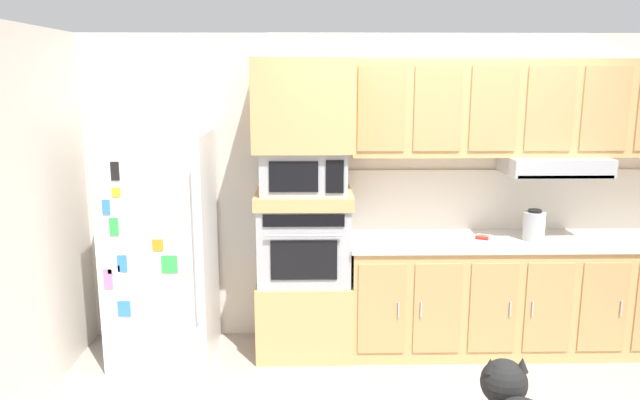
{
  "coord_description": "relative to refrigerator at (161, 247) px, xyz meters",
  "views": [
    {
      "loc": [
        -0.93,
        -3.8,
        2.17
      ],
      "look_at": [
        -0.85,
        0.35,
        1.32
      ],
      "focal_mm": 33.85,
      "sensor_mm": 36.0,
      "label": 1
    }
  ],
  "objects": [
    {
      "name": "ground_plane",
      "position": [
        2.06,
        -0.68,
        -0.88
      ],
      "size": [
        9.6,
        9.6,
        0.0
      ],
      "primitive_type": "plane",
      "color": "#9E9389"
    },
    {
      "name": "back_kitchen_wall",
      "position": [
        2.06,
        0.43,
        0.37
      ],
      "size": [
        6.2,
        0.12,
        2.5
      ],
      "primitive_type": "cube",
      "color": "beige",
      "rests_on": "ground"
    },
    {
      "name": "side_panel_left",
      "position": [
        -0.74,
        -0.68,
        0.37
      ],
      "size": [
        0.12,
        7.1,
        2.5
      ],
      "primitive_type": "cube",
      "color": "beige",
      "rests_on": "ground"
    },
    {
      "name": "refrigerator",
      "position": [
        0.0,
        0.0,
        0.0
      ],
      "size": [
        0.76,
        0.73,
        1.76
      ],
      "color": "white",
      "rests_on": "ground"
    },
    {
      "name": "oven_base_cabinet",
      "position": [
        1.1,
        0.07,
        -0.58
      ],
      "size": [
        0.74,
        0.62,
        0.6
      ],
      "primitive_type": "cube",
      "color": "tan",
      "rests_on": "ground"
    },
    {
      "name": "built_in_oven",
      "position": [
        1.1,
        0.07,
        0.02
      ],
      "size": [
        0.7,
        0.62,
        0.6
      ],
      "color": "#A8AAAF",
      "rests_on": "oven_base_cabinet"
    },
    {
      "name": "appliance_mid_shelf",
      "position": [
        1.1,
        0.07,
        0.37
      ],
      "size": [
        0.74,
        0.62,
        0.1
      ],
      "primitive_type": "cube",
      "color": "tan",
      "rests_on": "built_in_oven"
    },
    {
      "name": "microwave",
      "position": [
        1.1,
        0.07,
        0.58
      ],
      "size": [
        0.64,
        0.54,
        0.32
      ],
      "color": "#A8AAAF",
      "rests_on": "appliance_mid_shelf"
    },
    {
      "name": "appliance_upper_cabinet",
      "position": [
        1.1,
        0.07,
        1.08
      ],
      "size": [
        0.74,
        0.62,
        0.68
      ],
      "primitive_type": "cube",
      "color": "tan",
      "rests_on": "microwave"
    },
    {
      "name": "lower_cabinet_run",
      "position": [
        2.94,
        0.07,
        -0.44
      ],
      "size": [
        2.94,
        0.63,
        0.88
      ],
      "color": "tan",
      "rests_on": "ground"
    },
    {
      "name": "countertop_slab",
      "position": [
        2.94,
        0.07,
        0.02
      ],
      "size": [
        2.98,
        0.64,
        0.04
      ],
      "primitive_type": "cube",
      "color": "beige",
      "rests_on": "lower_cabinet_run"
    },
    {
      "name": "backsplash_panel",
      "position": [
        2.94,
        0.36,
        0.29
      ],
      "size": [
        2.98,
        0.02,
        0.5
      ],
      "primitive_type": "cube",
      "color": "silver",
      "rests_on": "countertop_slab"
    },
    {
      "name": "upper_cabinet_with_hood",
      "position": [
        2.95,
        0.19,
        1.02
      ],
      "size": [
        2.94,
        0.48,
        0.88
      ],
      "color": "tan",
      "rests_on": "backsplash_panel"
    },
    {
      "name": "screwdriver",
      "position": [
        2.49,
        0.04,
        0.05
      ],
      "size": [
        0.16,
        0.16,
        0.03
      ],
      "color": "red",
      "rests_on": "countertop_slab"
    },
    {
      "name": "electric_kettle",
      "position": [
        2.88,
        0.02,
        0.15
      ],
      "size": [
        0.17,
        0.17,
        0.24
      ],
      "color": "#A8AAAF",
      "rests_on": "countertop_slab"
    }
  ]
}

